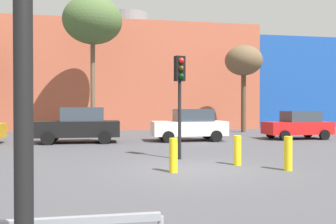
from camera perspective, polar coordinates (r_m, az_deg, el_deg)
The scene contains 11 objects.
ground_plane at distance 10.81m, azimuth 3.98°, elevation -9.23°, with size 200.00×200.00×0.00m, color #47474C.
building_backdrop at distance 35.17m, azimuth -6.48°, elevation 4.98°, with size 41.92×12.37×11.17m.
parked_car_1 at distance 19.10m, azimuth -14.30°, elevation -2.09°, with size 4.34×2.13×1.88m.
parked_car_2 at distance 19.58m, azimuth 3.60°, elevation -2.14°, with size 4.11×2.02×1.78m.
parked_car_3 at distance 22.08m, azimuth 20.48°, elevation -2.01°, with size 3.84×1.89×1.66m.
traffic_light_island at distance 12.58m, azimuth 1.96°, elevation 4.71°, with size 0.41×0.40×3.72m.
bare_tree_1 at distance 27.32m, azimuth 12.27°, elevation 8.03°, with size 2.85×2.85×6.58m.
bare_tree_2 at distance 25.47m, azimuth -12.23°, elevation 14.33°, with size 4.10×4.10×9.55m.
bollard_yellow_0 at distance 11.60m, azimuth 11.29°, elevation -6.17°, with size 0.24×0.24×0.96m, color yellow.
bollard_yellow_1 at distance 10.11m, azimuth 0.89°, elevation -7.09°, with size 0.24×0.24×0.99m, color yellow.
bollard_yellow_2 at distance 11.00m, azimuth 19.06°, elevation -6.42°, with size 0.24×0.24×1.02m, color yellow.
Camera 1 is at (-2.56, -10.34, 1.87)m, focal length 37.24 mm.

